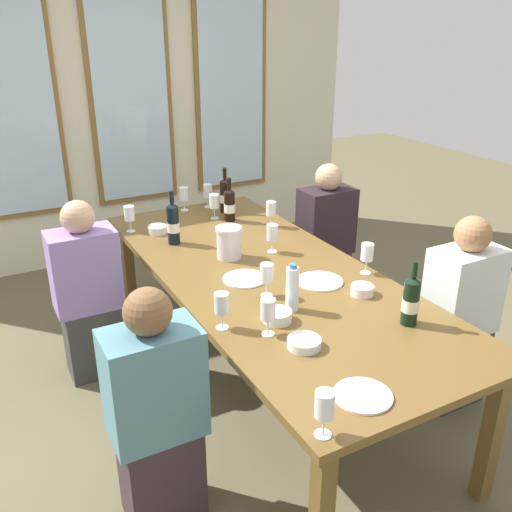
% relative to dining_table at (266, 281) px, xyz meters
% --- Properties ---
extents(ground_plane, '(12.00, 12.00, 0.00)m').
position_rel_dining_table_xyz_m(ground_plane, '(0.00, 0.00, -0.68)').
color(ground_plane, brown).
extents(back_wall_with_windows, '(4.29, 0.10, 2.90)m').
position_rel_dining_table_xyz_m(back_wall_with_windows, '(0.00, 2.40, 0.77)').
color(back_wall_with_windows, beige).
rests_on(back_wall_with_windows, ground).
extents(dining_table, '(1.09, 2.64, 0.74)m').
position_rel_dining_table_xyz_m(dining_table, '(0.00, 0.00, 0.00)').
color(dining_table, brown).
rests_on(dining_table, ground).
extents(white_plate_0, '(0.25, 0.25, 0.01)m').
position_rel_dining_table_xyz_m(white_plate_0, '(0.19, -0.25, 0.06)').
color(white_plate_0, white).
rests_on(white_plate_0, dining_table).
extents(white_plate_1, '(0.22, 0.22, 0.01)m').
position_rel_dining_table_xyz_m(white_plate_1, '(-0.23, -1.14, 0.06)').
color(white_plate_1, white).
rests_on(white_plate_1, dining_table).
extents(white_plate_2, '(0.24, 0.24, 0.01)m').
position_rel_dining_table_xyz_m(white_plate_2, '(-0.15, -0.03, 0.06)').
color(white_plate_2, white).
rests_on(white_plate_2, dining_table).
extents(metal_pitcher, '(0.16, 0.16, 0.19)m').
position_rel_dining_table_xyz_m(metal_pitcher, '(-0.10, 0.27, 0.16)').
color(metal_pitcher, silver).
rests_on(metal_pitcher, dining_table).
extents(wine_bottle_0, '(0.08, 0.08, 0.34)m').
position_rel_dining_table_xyz_m(wine_bottle_0, '(-0.30, 0.64, 0.19)').
color(wine_bottle_0, black).
rests_on(wine_bottle_0, dining_table).
extents(wine_bottle_1, '(0.08, 0.08, 0.30)m').
position_rel_dining_table_xyz_m(wine_bottle_1, '(0.19, 0.86, 0.17)').
color(wine_bottle_1, black).
rests_on(wine_bottle_1, dining_table).
extents(wine_bottle_2, '(0.08, 0.08, 0.31)m').
position_rel_dining_table_xyz_m(wine_bottle_2, '(0.30, -0.81, 0.18)').
color(wine_bottle_2, black).
rests_on(wine_bottle_2, dining_table).
extents(wine_bottle_3, '(0.08, 0.08, 0.32)m').
position_rel_dining_table_xyz_m(wine_bottle_3, '(0.25, 1.05, 0.18)').
color(wine_bottle_3, black).
rests_on(wine_bottle_3, dining_table).
extents(tasting_bowl_0, '(0.13, 0.13, 0.05)m').
position_rel_dining_table_xyz_m(tasting_bowl_0, '(-0.22, -0.51, 0.09)').
color(tasting_bowl_0, white).
rests_on(tasting_bowl_0, dining_table).
extents(tasting_bowl_1, '(0.12, 0.12, 0.05)m').
position_rel_dining_table_xyz_m(tasting_bowl_1, '(0.29, -0.47, 0.08)').
color(tasting_bowl_1, white).
rests_on(tasting_bowl_1, dining_table).
extents(tasting_bowl_2, '(0.15, 0.15, 0.04)m').
position_rel_dining_table_xyz_m(tasting_bowl_2, '(-0.23, -0.75, 0.08)').
color(tasting_bowl_2, white).
rests_on(tasting_bowl_2, dining_table).
extents(tasting_bowl_3, '(0.12, 0.12, 0.05)m').
position_rel_dining_table_xyz_m(tasting_bowl_3, '(-0.33, 0.86, 0.08)').
color(tasting_bowl_3, white).
rests_on(tasting_bowl_3, dining_table).
extents(water_bottle, '(0.06, 0.06, 0.24)m').
position_rel_dining_table_xyz_m(water_bottle, '(-0.11, -0.44, 0.17)').
color(water_bottle, white).
rests_on(water_bottle, dining_table).
extents(wine_glass_0, '(0.07, 0.07, 0.17)m').
position_rel_dining_table_xyz_m(wine_glass_0, '(-0.47, -0.44, 0.18)').
color(wine_glass_0, white).
rests_on(wine_glass_0, dining_table).
extents(wine_glass_1, '(0.07, 0.07, 0.17)m').
position_rel_dining_table_xyz_m(wine_glass_1, '(-0.48, -1.24, 0.18)').
color(wine_glass_1, white).
rests_on(wine_glass_1, dining_table).
extents(wine_glass_2, '(0.07, 0.07, 0.17)m').
position_rel_dining_table_xyz_m(wine_glass_2, '(-0.32, -0.59, 0.18)').
color(wine_glass_2, white).
rests_on(wine_glass_2, dining_table).
extents(wine_glass_3, '(0.07, 0.07, 0.17)m').
position_rel_dining_table_xyz_m(wine_glass_3, '(0.19, 1.21, 0.18)').
color(wine_glass_3, white).
rests_on(wine_glass_3, dining_table).
extents(wine_glass_4, '(0.07, 0.07, 0.17)m').
position_rel_dining_table_xyz_m(wine_glass_4, '(0.12, 0.95, 0.18)').
color(wine_glass_4, white).
rests_on(wine_glass_4, dining_table).
extents(wine_glass_5, '(0.07, 0.07, 0.17)m').
position_rel_dining_table_xyz_m(wine_glass_5, '(0.17, 0.23, 0.18)').
color(wine_glass_5, white).
rests_on(wine_glass_5, dining_table).
extents(wine_glass_6, '(0.07, 0.07, 0.17)m').
position_rel_dining_table_xyz_m(wine_glass_6, '(-0.14, -0.26, 0.18)').
color(wine_glass_6, white).
rests_on(wine_glass_6, dining_table).
extents(wine_glass_7, '(0.07, 0.07, 0.17)m').
position_rel_dining_table_xyz_m(wine_glass_7, '(-0.48, 0.98, 0.18)').
color(wine_glass_7, white).
rests_on(wine_glass_7, dining_table).
extents(wine_glass_8, '(0.07, 0.07, 0.17)m').
position_rel_dining_table_xyz_m(wine_glass_8, '(0.47, -0.28, 0.18)').
color(wine_glass_8, white).
rests_on(wine_glass_8, dining_table).
extents(wine_glass_9, '(0.07, 0.07, 0.17)m').
position_rel_dining_table_xyz_m(wine_glass_9, '(0.39, 0.62, 0.18)').
color(wine_glass_9, white).
rests_on(wine_glass_9, dining_table).
extents(wine_glass_10, '(0.07, 0.07, 0.17)m').
position_rel_dining_table_xyz_m(wine_glass_10, '(-0.00, 1.22, 0.18)').
color(wine_glass_10, white).
rests_on(wine_glass_10, dining_table).
extents(seated_person_0, '(0.38, 0.24, 1.11)m').
position_rel_dining_table_xyz_m(seated_person_0, '(-0.86, -0.63, -0.15)').
color(seated_person_0, '#38292F').
rests_on(seated_person_0, ground).
extents(seated_person_1, '(0.38, 0.24, 1.11)m').
position_rel_dining_table_xyz_m(seated_person_1, '(0.86, -0.62, -0.15)').
color(seated_person_1, '#2F333E').
rests_on(seated_person_1, ground).
extents(seated_person_2, '(0.38, 0.24, 1.11)m').
position_rel_dining_table_xyz_m(seated_person_2, '(-0.86, 0.61, -0.15)').
color(seated_person_2, '#393937').
rests_on(seated_person_2, ground).
extents(seated_person_3, '(0.38, 0.24, 1.11)m').
position_rel_dining_table_xyz_m(seated_person_3, '(0.86, 0.65, -0.15)').
color(seated_person_3, '#362B41').
rests_on(seated_person_3, ground).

